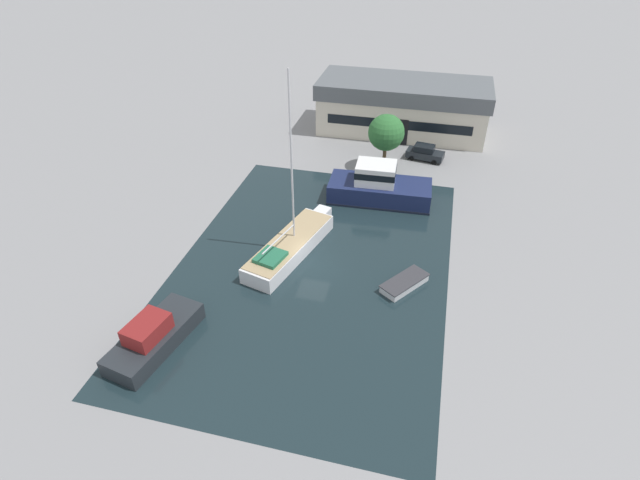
% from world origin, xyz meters
% --- Properties ---
extents(ground_plane, '(440.00, 440.00, 0.00)m').
position_xyz_m(ground_plane, '(0.00, 0.00, 0.00)').
color(ground_plane, gray).
extents(water_canal, '(21.62, 32.34, 0.01)m').
position_xyz_m(water_canal, '(0.00, 0.00, 0.00)').
color(water_canal, '#19282D').
rests_on(water_canal, ground).
extents(warehouse_building, '(20.73, 8.87, 6.30)m').
position_xyz_m(warehouse_building, '(3.71, 29.71, 3.19)').
color(warehouse_building, beige).
rests_on(warehouse_building, ground).
extents(quay_tree_near_building, '(3.85, 3.85, 6.11)m').
position_xyz_m(quay_tree_near_building, '(3.11, 18.80, 4.16)').
color(quay_tree_near_building, brown).
rests_on(quay_tree_near_building, ground).
extents(parked_car, '(4.36, 2.43, 1.72)m').
position_xyz_m(parked_car, '(7.29, 22.04, 0.85)').
color(parked_car, '#1E2328').
rests_on(parked_car, ground).
extents(sailboat_moored, '(5.35, 11.68, 15.28)m').
position_xyz_m(sailboat_moored, '(-2.27, 1.39, 0.79)').
color(sailboat_moored, white).
rests_on(sailboat_moored, water_canal).
extents(motor_cruiser, '(10.16, 4.62, 3.86)m').
position_xyz_m(motor_cruiser, '(3.52, 11.94, 1.41)').
color(motor_cruiser, '#19234C').
rests_on(motor_cruiser, water_canal).
extents(small_dinghy, '(3.72, 4.29, 0.66)m').
position_xyz_m(small_dinghy, '(7.51, -0.67, 0.34)').
color(small_dinghy, silver).
rests_on(small_dinghy, water_canal).
extents(cabin_boat, '(4.14, 7.66, 2.47)m').
position_xyz_m(cabin_boat, '(-8.10, -10.89, 0.90)').
color(cabin_boat, '#23282D').
rests_on(cabin_boat, water_canal).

